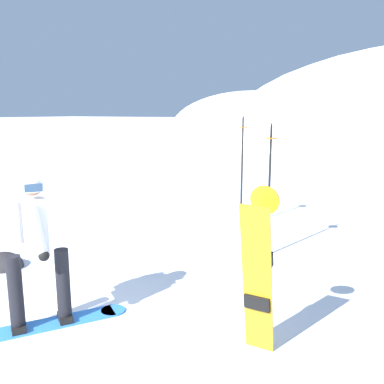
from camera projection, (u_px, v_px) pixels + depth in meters
name	position (u px, v px, depth m)	size (l,w,h in m)	color
ground_plane	(37.00, 349.00, 4.05)	(300.00, 300.00, 0.00)	white
ridge_peak_far	(251.00, 131.00, 49.89)	(20.21, 18.19, 9.53)	white
snowboarder_main	(36.00, 245.00, 4.34)	(1.17, 1.56, 1.71)	blue
spare_snowboard	(258.00, 272.00, 3.83)	(0.28, 0.32, 1.64)	orange
piste_marker_near	(269.00, 181.00, 6.48)	(0.20, 0.20, 2.16)	black
piste_marker_far	(242.00, 164.00, 8.20)	(0.20, 0.20, 2.26)	black
rock_mid	(4.00, 267.00, 6.21)	(0.63, 0.53, 0.44)	#282628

